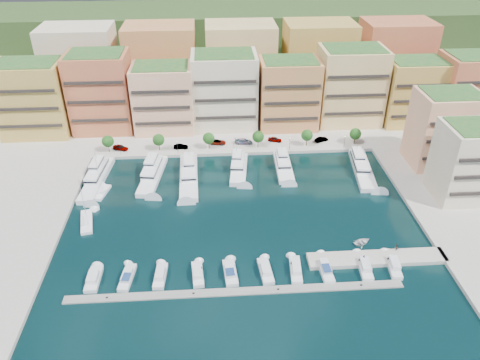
{
  "coord_description": "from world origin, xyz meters",
  "views": [
    {
      "loc": [
        -6.97,
        -101.54,
        72.56
      ],
      "look_at": [
        0.22,
        5.42,
        6.0
      ],
      "focal_mm": 35.0,
      "sensor_mm": 36.0,
      "label": 1
    }
  ],
  "objects": [
    {
      "name": "cruiser_6",
      "position": [
        10.68,
        -24.59,
        0.55
      ],
      "size": [
        3.11,
        8.74,
        2.55
      ],
      "color": "silver",
      "rests_on": "ground"
    },
    {
      "name": "lamppost_3",
      "position": [
        18.0,
        31.2,
        3.83
      ],
      "size": [
        0.3,
        0.3,
        4.2
      ],
      "color": "black",
      "rests_on": "north_quay"
    },
    {
      "name": "cruiser_3",
      "position": [
        -11.15,
        -24.58,
        0.55
      ],
      "size": [
        2.95,
        7.82,
        2.55
      ],
      "color": "silver",
      "rests_on": "ground"
    },
    {
      "name": "person_1",
      "position": [
        35.01,
        -20.0,
        1.9
      ],
      "size": [
        1.05,
        0.93,
        1.8
      ],
      "primitive_type": "imported",
      "rotation": [
        0.0,
        0.0,
        3.49
      ],
      "color": "#4B392D",
      "rests_on": "finger_pier"
    },
    {
      "name": "lamppost_4",
      "position": [
        36.0,
        31.2,
        3.83
      ],
      "size": [
        0.3,
        0.3,
        4.2
      ],
      "color": "black",
      "rests_on": "north_quay"
    },
    {
      "name": "apartment_6",
      "position": [
        64.0,
        49.99,
        12.31
      ],
      "size": [
        20.0,
        15.5,
        22.8
      ],
      "color": "#BE9645",
      "rests_on": "north_quay"
    },
    {
      "name": "apartment_2",
      "position": [
        -23.0,
        49.99,
        12.31
      ],
      "size": [
        20.0,
        15.5,
        22.8
      ],
      "color": "#F0B086",
      "rests_on": "north_quay"
    },
    {
      "name": "apartment_1",
      "position": [
        -44.0,
        51.99,
        14.31
      ],
      "size": [
        20.0,
        16.5,
        26.8
      ],
      "color": "#B66A3C",
      "rests_on": "north_quay"
    },
    {
      "name": "cruiser_5",
      "position": [
        3.92,
        -24.59,
        0.55
      ],
      "size": [
        3.17,
        8.21,
        2.55
      ],
      "color": "silver",
      "rests_on": "ground"
    },
    {
      "name": "sailboat_2",
      "position": [
        -38.39,
        10.27,
        0.32
      ],
      "size": [
        4.33,
        8.01,
        13.2
      ],
      "color": "white",
      "rests_on": "ground"
    },
    {
      "name": "yacht_0",
      "position": [
        -40.95,
        17.9,
        1.21
      ],
      "size": [
        6.65,
        24.53,
        7.3
      ],
      "color": "white",
      "rests_on": "ground"
    },
    {
      "name": "car_3",
      "position": [
        3.48,
        36.33,
        1.85
      ],
      "size": [
        5.93,
        2.64,
        1.69
      ],
      "primitive_type": "imported",
      "rotation": [
        0.0,
        0.0,
        1.52
      ],
      "color": "gray",
      "rests_on": "north_quay"
    },
    {
      "name": "apartment_3",
      "position": [
        -2.0,
        51.99,
        13.81
      ],
      "size": [
        22.0,
        16.5,
        25.8
      ],
      "color": "beige",
      "rests_on": "north_quay"
    },
    {
      "name": "tree_4",
      "position": [
        24.0,
        33.5,
        4.74
      ],
      "size": [
        3.8,
        3.8,
        5.65
      ],
      "color": "#473323",
      "rests_on": "north_quay"
    },
    {
      "name": "car_5",
      "position": [
        29.56,
        36.05,
        1.77
      ],
      "size": [
        4.92,
        3.34,
        1.53
      ],
      "primitive_type": "imported",
      "rotation": [
        0.0,
        0.0,
        1.98
      ],
      "color": "gray",
      "rests_on": "north_quay"
    },
    {
      "name": "apartment_4",
      "position": [
        20.0,
        49.99,
        12.81
      ],
      "size": [
        20.0,
        15.5,
        23.8
      ],
      "color": "#D1784E",
      "rests_on": "north_quay"
    },
    {
      "name": "cruiser_7",
      "position": [
        17.24,
        -24.62,
        0.57
      ],
      "size": [
        2.75,
        9.23,
        2.66
      ],
      "color": "silver",
      "rests_on": "ground"
    },
    {
      "name": "backblock_3",
      "position": [
        35.0,
        74.0,
        16.0
      ],
      "size": [
        26.0,
        18.0,
        30.0
      ],
      "primitive_type": "cube",
      "color": "#BE9645",
      "rests_on": "north_quay"
    },
    {
      "name": "backblock_0",
      "position": [
        -55.0,
        74.0,
        16.0
      ],
      "size": [
        26.0,
        18.0,
        30.0
      ],
      "primitive_type": "cube",
      "color": "beige",
      "rests_on": "north_quay"
    },
    {
      "name": "backblock_4",
      "position": [
        65.0,
        74.0,
        16.0
      ],
      "size": [
        26.0,
        18.0,
        30.0
      ],
      "primitive_type": "cube",
      "color": "#B66A3C",
      "rests_on": "north_quay"
    },
    {
      "name": "yacht_4",
      "position": [
        14.52,
        20.84,
        1.09
      ],
      "size": [
        5.2,
        17.86,
        7.3
      ],
      "color": "white",
      "rests_on": "ground"
    },
    {
      "name": "tree_2",
      "position": [
        -8.0,
        33.5,
        4.74
      ],
      "size": [
        3.8,
        3.8,
        5.65
      ],
      "color": "#473323",
      "rests_on": "north_quay"
    },
    {
      "name": "tree_0",
      "position": [
        -40.0,
        33.5,
        4.74
      ],
      "size": [
        3.8,
        3.8,
        5.65
      ],
      "color": "#473323",
      "rests_on": "north_quay"
    },
    {
      "name": "tree_3",
      "position": [
        8.0,
        33.5,
        4.74
      ],
      "size": [
        3.8,
        3.8,
        5.65
      ],
      "color": "#473323",
      "rests_on": "north_quay"
    },
    {
      "name": "car_2",
      "position": [
        -5.03,
        36.56,
        1.73
      ],
      "size": [
        5.62,
        3.27,
        1.47
      ],
      "primitive_type": "imported",
      "rotation": [
        0.0,
        0.0,
        1.41
      ],
      "color": "gray",
      "rests_on": "north_quay"
    },
    {
      "name": "apartment_east_b",
      "position": [
        62.0,
        1.99,
        11.31
      ],
      "size": [
        18.0,
        14.5,
        20.8
      ],
      "color": "beige",
      "rests_on": "east_quay"
    },
    {
      "name": "yacht_2",
      "position": [
        -14.16,
        17.62,
        1.21
      ],
      "size": [
        5.76,
        24.96,
        7.3
      ],
      "color": "white",
      "rests_on": "ground"
    },
    {
      "name": "sailboat_1",
      "position": [
        -39.74,
        -3.27,
        0.31
      ],
      "size": [
        4.8,
        10.37,
        13.2
      ],
      "color": "white",
      "rests_on": "ground"
    },
    {
      "name": "car_4",
      "position": [
        14.03,
        37.17,
        1.77
      ],
      "size": [
        4.89,
        3.18,
        1.55
      ],
      "primitive_type": "imported",
      "rotation": [
        0.0,
        0.0,
        1.25
      ],
      "color": "gray",
      "rests_on": "north_quay"
    },
    {
      "name": "yacht_1",
      "position": [
        -24.88,
        18.79,
        1.09
      ],
      "size": [
        7.67,
        22.6,
        7.3
      ],
      "color": "white",
      "rests_on": "ground"
    },
    {
      "name": "cruiser_8",
      "position": [
        26.28,
        -24.6,
        0.55
      ],
      "size": [
        3.18,
        9.03,
        2.55
      ],
      "color": "silver",
      "rests_on": "ground"
    },
    {
      "name": "apartment_0",
      "position": [
        -66.0,
        49.99,
        13.31
      ],
      "size": [
        22.0,
        16.5,
        24.8
      ],
      "color": "#BE9645",
      "rests_on": "north_quay"
    },
    {
      "name": "cruiser_9",
      "position": [
        32.94,
        -24.59,
        0.55
      ],
      "size": [
        3.36,
        8.86,
        2.55
      ],
      "color": "silver",
      "rests_on": "ground"
    },
    {
      "name": "cruiser_2",
      "position": [
        -19.33,
        -24.58,
        0.55
      ],
      "size": [
        2.86,
        7.84,
        2.55
      ],
      "color": "silver",
      "rests_on": "ground"
    },
    {
      "name": "lamppost_1",
      "position": [
        -18.0,
        31.2,
        3.83
      ],
      "size": [
        0.3,
        0.3,
        4.2
      ],
      "color": "black",
      "rests_on": "north_quay"
    },
    {
      "name": "tender_2",
      "position": [
        28.32,
        -15.9,
        0.46
      ],
      "size": [
        5.34,
        4.71,
        0.92
      ],
      "primitive_type": "imported",
      "rotation": [
        0.0,
        0.0,
        1.99
      ],
      "color": "silver",
      "rests_on": "ground"
    },
    {
      "name": "ground",
      "position": [
        0.0,
        0.0,
        0.0
      ],
      "size": [
        400.0,
        400.0,
        0.0
      ],
      "primitive_type": "plane",
      "color": "black",
      "rests_on": "ground"
    },
    {
      "name": "north_quay",
      "position": [
        0.0,
        62.0,
        0.0
      ],
      "size": [
        220.0,
        64.0,
        2.0
      ],
      "primitive_type": "cube",
      "color": "#9E998E",
      "rests_on": "ground"
    },
    {
      "name": "lamppost_0",
      "position": [
        -36.0,
        31.2,
        3.83
      ],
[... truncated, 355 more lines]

